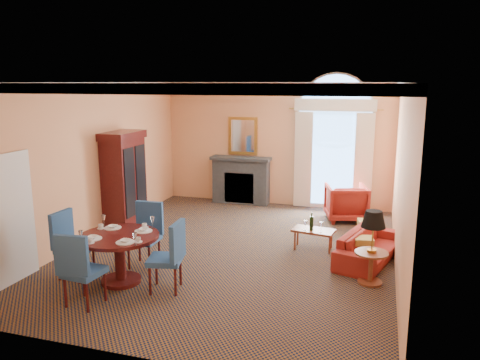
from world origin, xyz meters
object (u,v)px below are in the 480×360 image
(sofa, at_px, (369,246))
(side_table, at_px, (372,237))
(armoire, at_px, (124,182))
(dining_table, at_px, (119,248))
(armchair, at_px, (346,202))
(coffee_table, at_px, (313,230))

(sofa, height_order, side_table, side_table)
(armoire, xyz_separation_m, sofa, (5.27, -0.44, -0.77))
(dining_table, height_order, sofa, dining_table)
(armoire, relative_size, armchair, 2.31)
(dining_table, relative_size, coffee_table, 1.51)
(armoire, xyz_separation_m, coffee_table, (4.20, -0.15, -0.65))
(dining_table, xyz_separation_m, side_table, (3.89, 1.15, 0.18))
(armoire, distance_m, armchair, 5.13)
(armoire, bearing_deg, coffee_table, -2.09)
(sofa, relative_size, armchair, 2.00)
(dining_table, bearing_deg, coffee_table, 41.42)
(dining_table, relative_size, side_table, 1.08)
(armchair, height_order, coffee_table, armchair)
(dining_table, height_order, armchair, dining_table)
(armchair, height_order, side_table, side_table)
(armoire, height_order, coffee_table, armoire)
(armoire, height_order, armchair, armoire)
(armchair, xyz_separation_m, coffee_table, (-0.45, -2.22, -0.04))
(coffee_table, height_order, side_table, side_table)
(armchair, bearing_deg, side_table, 85.19)
(sofa, distance_m, coffee_table, 1.11)
(dining_table, xyz_separation_m, coffee_table, (2.78, 2.45, -0.21))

